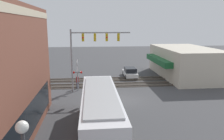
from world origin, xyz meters
name	(u,v)px	position (x,y,z in m)	size (l,w,h in m)	color
ground_plane	(123,100)	(0.00, 0.00, 0.00)	(120.00, 120.00, 0.00)	#424244
shop_building	(184,62)	(10.21, -11.13, 2.26)	(13.86, 8.59, 4.50)	beige
city_bus	(100,111)	(-7.26, 2.80, 1.79)	(10.83, 2.59, 3.25)	silver
traffic_signal_gantry	(90,45)	(3.61, 3.48, 5.58)	(0.42, 7.00, 7.44)	gray
crossing_signal	(77,72)	(3.93, 5.04, 2.30)	(1.41, 1.18, 3.81)	gray
rail_track_near	(117,85)	(6.00, 0.00, 0.03)	(2.60, 60.00, 0.15)	#332D28
rail_track_far	(114,79)	(9.20, 0.00, 0.03)	(2.60, 60.00, 0.15)	#332D28
parked_car_white	(130,73)	(10.49, -2.60, 0.69)	(4.39, 1.82, 1.50)	silver
pedestrian_at_crossing	(78,82)	(4.89, 5.13, 0.88)	(0.34, 0.34, 1.73)	#2D3351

